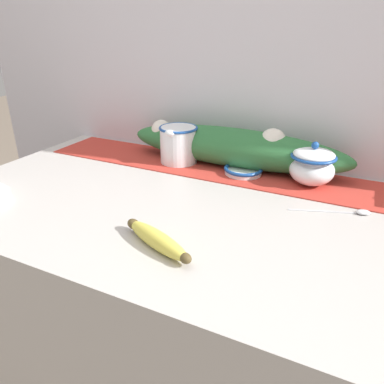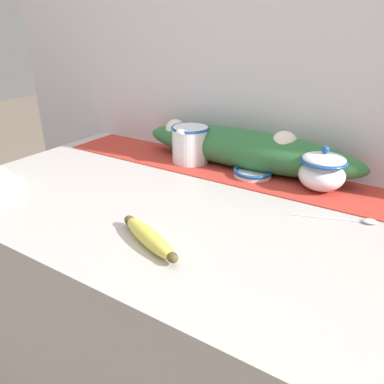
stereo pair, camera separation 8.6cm
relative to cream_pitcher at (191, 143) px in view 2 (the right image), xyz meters
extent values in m
cube|color=#B7B2AD|center=(0.17, -0.25, -0.50)|extent=(1.31, 0.72, 0.87)
cube|color=silver|center=(0.17, 0.13, 0.26)|extent=(2.11, 0.04, 2.40)
cube|color=#B23328|center=(0.17, 0.00, -0.06)|extent=(1.20, 0.20, 0.00)
cylinder|color=white|center=(0.00, 0.00, 0.00)|extent=(0.11, 0.11, 0.11)
torus|color=#194793|center=(0.00, 0.00, 0.05)|extent=(0.12, 0.12, 0.01)
torus|color=white|center=(0.00, 0.07, 0.00)|extent=(0.06, 0.01, 0.06)
ellipsoid|color=white|center=(0.00, -0.05, 0.05)|extent=(0.03, 0.03, 0.02)
ellipsoid|color=white|center=(0.41, 0.00, -0.02)|extent=(0.12, 0.12, 0.08)
torus|color=#194793|center=(0.41, 0.00, 0.02)|extent=(0.12, 0.12, 0.01)
ellipsoid|color=white|center=(0.41, 0.00, 0.02)|extent=(0.11, 0.11, 0.03)
sphere|color=#194793|center=(0.41, 0.00, 0.05)|extent=(0.02, 0.02, 0.02)
cylinder|color=white|center=(0.22, -0.01, -0.06)|extent=(0.11, 0.11, 0.01)
torus|color=#194793|center=(0.22, -0.01, -0.05)|extent=(0.11, 0.11, 0.01)
ellipsoid|color=#DBCC4C|center=(0.19, -0.45, -0.05)|extent=(0.18, 0.10, 0.04)
ellipsoid|color=brown|center=(0.12, -0.42, -0.05)|extent=(0.04, 0.03, 0.02)
ellipsoid|color=brown|center=(0.27, -0.49, -0.05)|extent=(0.03, 0.03, 0.02)
cube|color=silver|center=(0.46, -0.15, -0.06)|extent=(0.15, 0.06, 0.00)
ellipsoid|color=silver|center=(0.55, -0.12, -0.06)|extent=(0.04, 0.03, 0.01)
ellipsoid|color=#2D6B38|center=(0.17, 0.04, 0.00)|extent=(0.69, 0.13, 0.12)
sphere|color=silver|center=(-0.08, 0.04, 0.02)|extent=(0.06, 0.06, 0.06)
sphere|color=silver|center=(0.04, 0.04, 0.02)|extent=(0.06, 0.06, 0.06)
sphere|color=silver|center=(0.17, 0.04, 0.02)|extent=(0.07, 0.07, 0.07)
sphere|color=silver|center=(0.28, 0.04, 0.03)|extent=(0.08, 0.08, 0.08)
sphere|color=silver|center=(0.38, 0.05, 0.02)|extent=(0.05, 0.05, 0.05)
camera|label=1|loc=(0.53, -0.99, 0.34)|focal=35.00mm
camera|label=2|loc=(0.61, -0.95, 0.34)|focal=35.00mm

